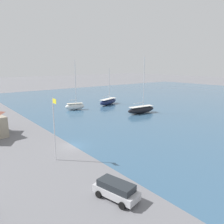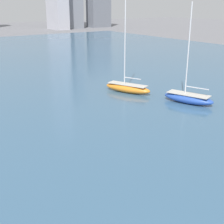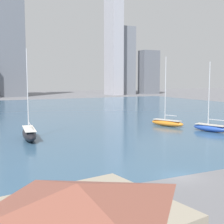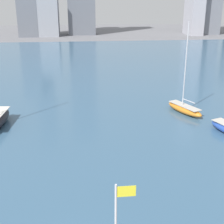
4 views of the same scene
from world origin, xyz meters
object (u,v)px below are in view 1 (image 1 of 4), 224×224
sailboat_white (75,106)px  flag_pole (54,127)px  sailboat_navy (108,101)px  parked_suv_silver (116,189)px  sailboat_black (141,109)px

sailboat_white → flag_pole: bearing=-12.1°
sailboat_navy → parked_suv_silver: size_ratio=2.38×
sailboat_white → sailboat_black: sailboat_black is taller
sailboat_black → sailboat_white: bearing=-136.7°
sailboat_navy → sailboat_black: (17.97, -1.27, 0.04)m
flag_pole → parked_suv_silver: bearing=4.1°
sailboat_white → sailboat_black: size_ratio=0.95×
flag_pole → sailboat_black: 37.54m
sailboat_white → parked_suv_silver: (45.44, -20.05, -0.17)m
sailboat_white → parked_suv_silver: 49.66m
sailboat_navy → sailboat_black: 18.02m
flag_pole → sailboat_white: sailboat_white is taller
sailboat_navy → parked_suv_silver: (46.44, -34.39, -0.07)m
sailboat_black → parked_suv_silver: bearing=-43.7°
parked_suv_silver → flag_pole: bearing=-99.0°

